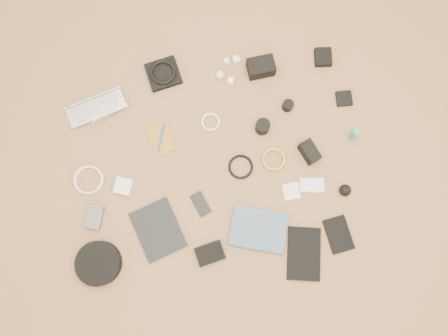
{
  "coord_description": "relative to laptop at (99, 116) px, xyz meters",
  "views": [
    {
      "loc": [
        -0.03,
        -0.38,
        2.05
      ],
      "look_at": [
        0.03,
        -0.01,
        0.02
      ],
      "focal_mm": 35.0,
      "sensor_mm": 36.0,
      "label": 1
    }
  ],
  "objects": [
    {
      "name": "lens_pouch",
      "position": [
        1.13,
        0.14,
        0.0
      ],
      "size": [
        0.09,
        0.1,
        0.03
      ],
      "primitive_type": "cube",
      "rotation": [
        0.0,
        0.0,
        -0.12
      ],
      "color": "black",
      "rests_on": "ground"
    },
    {
      "name": "paperback",
      "position": [
        0.64,
        -0.75,
        0.0
      ],
      "size": [
        0.3,
        0.26,
        0.03
      ],
      "primitive_type": "imported",
      "rotation": [
        0.0,
        0.0,
        1.24
      ],
      "color": "#41596E",
      "rests_on": "ground"
    },
    {
      "name": "lens_b",
      "position": [
        0.91,
        -0.09,
        0.01
      ],
      "size": [
        0.05,
        0.05,
        0.05
      ],
      "primitive_type": "cylinder",
      "rotation": [
        0.0,
        0.0,
        0.0
      ],
      "color": "black",
      "rests_on": "ground"
    },
    {
      "name": "filter_case_mid",
      "position": [
        0.93,
        -0.48,
        -0.01
      ],
      "size": [
        0.07,
        0.07,
        0.01
      ],
      "primitive_type": "cube",
      "rotation": [
        0.0,
        0.0,
        -0.15
      ],
      "color": "silver",
      "rests_on": "ground"
    },
    {
      "name": "charger_a",
      "position": [
        0.61,
        0.12,
        0.0
      ],
      "size": [
        0.04,
        0.04,
        0.03
      ],
      "primitive_type": "cube",
      "rotation": [
        0.0,
        0.0,
        0.35
      ],
      "color": "silver",
      "rests_on": "ground"
    },
    {
      "name": "lens_cleaner",
      "position": [
        1.19,
        -0.28,
        0.04
      ],
      "size": [
        0.03,
        0.03,
        0.1
      ],
      "primitive_type": "cylinder",
      "rotation": [
        0.0,
        0.0,
        0.07
      ],
      "color": "teal",
      "rests_on": "ground"
    },
    {
      "name": "pen_blue",
      "position": [
        0.28,
        -0.15,
        0.0
      ],
      "size": [
        0.05,
        0.14,
        0.01
      ],
      "primitive_type": "cylinder",
      "rotation": [
        1.57,
        0.0,
        -0.32
      ],
      "color": "#1441A8",
      "rests_on": "notebook_olive"
    },
    {
      "name": "room_shell",
      "position": [
        0.53,
        -0.34,
        1.24
      ],
      "size": [
        4.04,
        4.04,
        2.58
      ],
      "color": "olive",
      "rests_on": "ground"
    },
    {
      "name": "tablet",
      "position": [
        0.21,
        -0.59,
        -0.01
      ],
      "size": [
        0.26,
        0.29,
        0.01
      ],
      "primitive_type": "cube",
      "rotation": [
        0.0,
        0.0,
        0.29
      ],
      "color": "black",
      "rests_on": "ground"
    },
    {
      "name": "battery_charger",
      "position": [
        -0.07,
        -0.49,
        0.0
      ],
      "size": [
        0.1,
        0.13,
        0.03
      ],
      "primitive_type": "cube",
      "rotation": [
        0.0,
        0.0,
        -0.32
      ],
      "color": "#57575C",
      "rests_on": "ground"
    },
    {
      "name": "notebook_olive",
      "position": [
        0.28,
        -0.15,
        -0.01
      ],
      "size": [
        0.14,
        0.18,
        0.01
      ],
      "primitive_type": "cube",
      "rotation": [
        0.0,
        0.0,
        0.26
      ],
      "color": "olive",
      "rests_on": "ground"
    },
    {
      "name": "charger_b",
      "position": [
        0.7,
        0.19,
        0.0
      ],
      "size": [
        0.04,
        0.04,
        0.03
      ],
      "primitive_type": "cube",
      "rotation": [
        0.0,
        0.0,
        0.22
      ],
      "color": "silver",
      "rests_on": "ground"
    },
    {
      "name": "cable_black",
      "position": [
        0.64,
        -0.35,
        -0.01
      ],
      "size": [
        0.15,
        0.15,
        0.01
      ],
      "primitive_type": "torus",
      "rotation": [
        0.0,
        0.0,
        -0.31
      ],
      "color": "black",
      "rests_on": "ground"
    },
    {
      "name": "power_brick",
      "position": [
        0.08,
        -0.36,
        0.01
      ],
      "size": [
        0.1,
        0.1,
        0.03
      ],
      "primitive_type": "cube",
      "rotation": [
        0.0,
        0.0,
        -0.37
      ],
      "color": "silver",
      "rests_on": "ground"
    },
    {
      "name": "dslr_camera",
      "position": [
        0.81,
        0.12,
        0.03
      ],
      "size": [
        0.14,
        0.1,
        0.08
      ],
      "primitive_type": "cube",
      "rotation": [
        0.0,
        0.0,
        0.07
      ],
      "color": "black",
      "rests_on": "ground"
    },
    {
      "name": "cable_white_a",
      "position": [
        0.53,
        -0.11,
        -0.01
      ],
      "size": [
        0.12,
        0.12,
        0.01
      ],
      "primitive_type": "torus",
      "rotation": [
        0.0,
        0.0,
        -0.33
      ],
      "color": "silver",
      "rests_on": "ground"
    },
    {
      "name": "drive_case",
      "position": [
        0.44,
        -0.73,
        0.0
      ],
      "size": [
        0.14,
        0.11,
        0.03
      ],
      "primitive_type": "cube",
      "rotation": [
        0.0,
        0.0,
        0.19
      ],
      "color": "black",
      "rests_on": "ground"
    },
    {
      "name": "flash",
      "position": [
        0.97,
        -0.33,
        0.03
      ],
      "size": [
        0.09,
        0.12,
        0.08
      ],
      "primitive_type": "cube",
      "rotation": [
        0.0,
        0.0,
        0.37
      ],
      "color": "black",
      "rests_on": "ground"
    },
    {
      "name": "notebook_black_b",
      "position": [
        1.04,
        -0.73,
        -0.0
      ],
      "size": [
        0.13,
        0.17,
        0.01
      ],
      "primitive_type": "cube",
      "rotation": [
        0.0,
        0.0,
        0.13
      ],
      "color": "black",
      "rests_on": "ground"
    },
    {
      "name": "headphones",
      "position": [
        0.33,
        0.17,
        0.02
      ],
      "size": [
        0.15,
        0.15,
        0.02
      ],
      "primitive_type": "torus",
      "rotation": [
        0.0,
        0.0,
        0.2
      ],
      "color": "black",
      "rests_on": "headphone_pouch"
    },
    {
      "name": "headphone_case",
      "position": [
        -0.07,
        -0.7,
        0.02
      ],
      "size": [
        0.27,
        0.27,
        0.06
      ],
      "primitive_type": "cylinder",
      "rotation": [
        0.0,
        0.0,
        0.4
      ],
      "color": "black",
      "rests_on": "ground"
    },
    {
      "name": "cable_white_b",
      "position": [
        -0.08,
        -0.31,
        -0.01
      ],
      "size": [
        0.15,
        0.15,
        0.01
      ],
      "primitive_type": "torus",
      "rotation": [
        0.0,
        0.0,
        0.09
      ],
      "color": "silver",
      "rests_on": "ground"
    },
    {
      "name": "filter_case_right",
      "position": [
        0.98,
        -0.49,
        -0.01
      ],
      "size": [
        0.07,
        0.07,
        0.01
      ],
      "primitive_type": "cube",
      "rotation": [
        0.0,
        0.0,
        -0.1
      ],
      "color": "silver",
      "rests_on": "ground"
    },
    {
      "name": "card_reader",
      "position": [
        1.19,
        -0.09,
        -0.0
      ],
      "size": [
        0.08,
        0.08,
        0.02
      ],
      "primitive_type": "cube",
      "rotation": [
        0.0,
        0.0,
        -0.06
      ],
      "color": "black",
      "rests_on": "ground"
    },
    {
      "name": "notebook_black_a",
      "position": [
        0.86,
        -0.79,
        -0.0
      ],
      "size": [
        0.2,
        0.27,
        0.02
      ],
      "primitive_type": "cube",
      "rotation": [
        0.0,
        0.0,
        -0.21
      ],
      "color": "black",
      "rests_on": "ground"
    },
    {
      "name": "lens_a",
      "position": [
        0.77,
        -0.18,
        0.03
      ],
      "size": [
        0.07,
        0.07,
        0.07
      ],
      "primitive_type": "cylinder",
      "rotation": [
        0.0,
        0.0,
        0.05
      ],
      "color": "black",
      "rests_on": "ground"
    },
    {
      "name": "charger_c",
      "position": [
        0.65,
        0.19,
        0.0
      ],
      "size": [
        0.03,
        0.03,
        0.02
      ],
      "primitive_type": "cube",
      "rotation": [
        0.0,
        0.0,
        0.3
      ],
      "color": "silver",
      "rests_on": "ground"
    },
    {
      "name": "cable_yellow",
      "position": [
        0.8,
        -0.34,
        -0.0
      ],
      "size": [
        0.15,
        0.15,
        0.01
      ],
      "primitive_type": "torus",
      "rotation": [
        0.0,
        0.0,
        0.44
      ],
      "color": "gold",
      "rests_on": "ground"
    },
    {
      "name": "filter_case_left",
      "position": [
        0.86,
        -0.5,
        -0.01
      ],
      "size": [
        0.08,
        0.08,
        0.01
      ],
      "primitive_type": "cube",
      "rotation": [
        0.0,
        0.0,
        0.03
      ],
      "color": "silver",
      "rests_on": "ground"
    },
    {
      "name": "laptop",
      "position": [
        0.0,
        0.0,
        0.0
      ],
      "size": [
        0.33,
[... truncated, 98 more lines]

